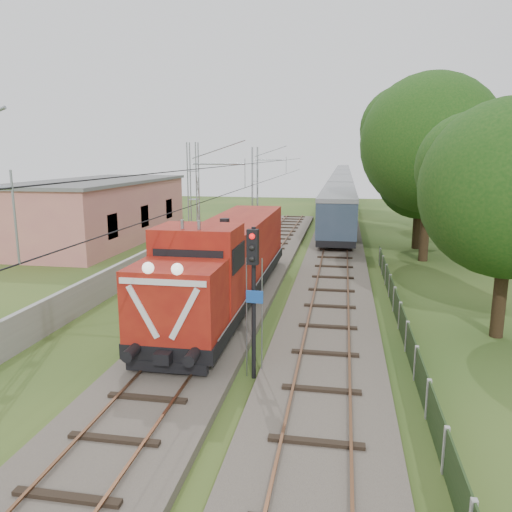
# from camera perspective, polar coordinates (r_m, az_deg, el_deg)

# --- Properties ---
(ground) EXTENTS (140.00, 140.00, 0.00)m
(ground) POSITION_cam_1_polar(r_m,az_deg,el_deg) (18.05, -8.79, -12.61)
(ground) COLOR #2C4D1C
(ground) RESTS_ON ground
(track_main) EXTENTS (4.20, 70.00, 0.45)m
(track_main) POSITION_cam_1_polar(r_m,az_deg,el_deg) (24.28, -3.51, -5.61)
(track_main) COLOR #6B6054
(track_main) RESTS_ON ground
(track_side) EXTENTS (4.20, 80.00, 0.45)m
(track_side) POSITION_cam_1_polar(r_m,az_deg,el_deg) (36.27, 9.03, 0.04)
(track_side) COLOR #6B6054
(track_side) RESTS_ON ground
(catenary) EXTENTS (3.31, 70.00, 8.00)m
(catenary) POSITION_cam_1_polar(r_m,az_deg,el_deg) (28.99, -7.00, 4.96)
(catenary) COLOR gray
(catenary) RESTS_ON ground
(boundary_wall) EXTENTS (0.25, 40.00, 1.50)m
(boundary_wall) POSITION_cam_1_polar(r_m,az_deg,el_deg) (30.75, -13.19, -1.13)
(boundary_wall) COLOR #9E9E99
(boundary_wall) RESTS_ON ground
(station_building) EXTENTS (8.40, 20.40, 5.22)m
(station_building) POSITION_cam_1_polar(r_m,az_deg,el_deg) (44.78, -17.36, 5.01)
(station_building) COLOR tan
(station_building) RESTS_ON ground
(fence) EXTENTS (0.12, 32.00, 1.20)m
(fence) POSITION_cam_1_polar(r_m,az_deg,el_deg) (19.90, 16.87, -8.78)
(fence) COLOR black
(fence) RESTS_ON ground
(locomotive) EXTENTS (3.16, 18.02, 4.58)m
(locomotive) POSITION_cam_1_polar(r_m,az_deg,el_deg) (24.26, -3.28, -0.37)
(locomotive) COLOR black
(locomotive) RESTS_ON ground
(coach_rake) EXTENTS (3.07, 114.60, 3.54)m
(coach_rake) POSITION_cam_1_polar(r_m,az_deg,el_deg) (93.50, 9.78, 8.47)
(coach_rake) COLOR black
(coach_rake) RESTS_ON ground
(signal_post) EXTENTS (0.56, 0.44, 5.10)m
(signal_post) POSITION_cam_1_polar(r_m,az_deg,el_deg) (15.91, -0.32, -2.41)
(signal_post) COLOR black
(signal_post) RESTS_ON ground
(tree_b) EXTENTS (9.79, 9.33, 12.70)m
(tree_b) POSITION_cam_1_polar(r_m,az_deg,el_deg) (36.16, 19.52, 11.85)
(tree_b) COLOR #3B2918
(tree_b) RESTS_ON ground
(tree_c) EXTENTS (6.94, 6.61, 9.00)m
(tree_c) POSITION_cam_1_polar(r_m,az_deg,el_deg) (40.92, 18.35, 8.57)
(tree_c) COLOR #3B2918
(tree_c) RESTS_ON ground
(tree_d) EXTENTS (7.90, 7.52, 10.24)m
(tree_d) POSITION_cam_1_polar(r_m,az_deg,el_deg) (52.59, 18.40, 9.96)
(tree_d) COLOR #3B2918
(tree_d) RESTS_ON ground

